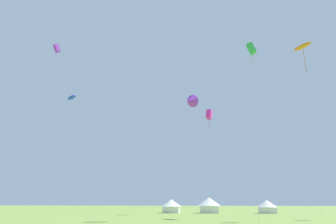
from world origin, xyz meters
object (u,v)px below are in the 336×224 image
Objects in this scene: kite_purple_box at (57,49)px; festival_tent_left at (171,205)px; festival_tent_center at (267,206)px; kite_purple_delta at (190,101)px; kite_blue_parafoil at (72,98)px; festival_tent_right at (209,204)px; kite_orange_parafoil at (302,47)px; kite_magenta_box at (209,114)px; kite_green_box at (251,49)px.

festival_tent_left is at bearing 35.52° from kite_purple_box.
kite_purple_box is at bearing -159.53° from festival_tent_center.
festival_tent_center is at bearing 66.18° from kite_purple_delta.
kite_blue_parafoil is 36.04m from festival_tent_right.
kite_orange_parafoil is 40.95m from festival_tent_left.
kite_blue_parafoil reaches higher than kite_purple_delta.
kite_magenta_box reaches higher than kite_purple_delta.
kite_orange_parafoil is 13.57m from kite_green_box.
kite_purple_box is (-27.65, 15.26, 18.24)m from kite_purple_delta.
festival_tent_right is 1.22× the size of festival_tent_center.
kite_magenta_box is 18.67m from kite_green_box.
kite_orange_parafoil is 6.37× the size of festival_tent_right.
festival_tent_left is at bearing 31.90° from kite_blue_parafoil.
kite_magenta_box is at bearing 84.30° from kite_purple_delta.
kite_blue_parafoil reaches higher than festival_tent_right.
kite_magenta_box is at bearing -80.00° from festival_tent_right.
kite_purple_delta is 3.45× the size of festival_tent_left.
kite_magenta_box is at bearing 19.96° from kite_purple_box.
kite_purple_box is 6.88× the size of festival_tent_right.
kite_green_box reaches higher than festival_tent_center.
kite_purple_delta is 36.47m from kite_purple_box.
kite_purple_box reaches higher than festival_tent_center.
kite_blue_parafoil is 0.75× the size of kite_orange_parafoil.
kite_purple_delta is 32.94m from festival_tent_right.
kite_purple_box is 7.78× the size of festival_tent_left.
festival_tent_center is at bearing 79.32° from kite_green_box.
kite_orange_parafoil reaches higher than kite_green_box.
festival_tent_center is (-6.80, 13.26, -28.42)m from kite_orange_parafoil.
kite_magenta_box reaches higher than festival_tent_right.
kite_orange_parafoil is (45.44, -1.44, 7.34)m from kite_blue_parafoil.
kite_orange_parafoil is 1.13× the size of kite_green_box.
kite_orange_parafoil is at bearing -62.83° from festival_tent_center.
kite_blue_parafoil is at bearing 143.17° from kite_purple_delta.
kite_blue_parafoil is at bearing 178.19° from kite_orange_parafoil.
kite_purple_delta is (25.12, -18.81, -8.81)m from kite_blue_parafoil.
festival_tent_left is (21.53, 15.37, -30.40)m from kite_purple_box.
kite_purple_box is at bearing -177.48° from kite_orange_parafoil.
festival_tent_right is at bearing 86.54° from kite_purple_delta.
kite_magenta_box is 0.78× the size of kite_green_box.
kite_purple_delta is 35.66m from festival_tent_center.
kite_green_box is at bearing -69.35° from festival_tent_right.
festival_tent_right reaches higher than festival_tent_left.
festival_tent_right is (-0.77, 4.37, -18.31)m from kite_magenta_box.
kite_orange_parafoil reaches higher than kite_purple_delta.
kite_purple_box is at bearing 171.96° from kite_green_box.
kite_purple_box is (-47.98, -2.11, 2.08)m from kite_orange_parafoil.
festival_tent_left reaches higher than festival_tent_center.
kite_purple_delta is at bearing -95.70° from kite_magenta_box.
kite_magenta_box reaches higher than festival_tent_center.
festival_tent_center is at bearing 17.01° from kite_blue_parafoil.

